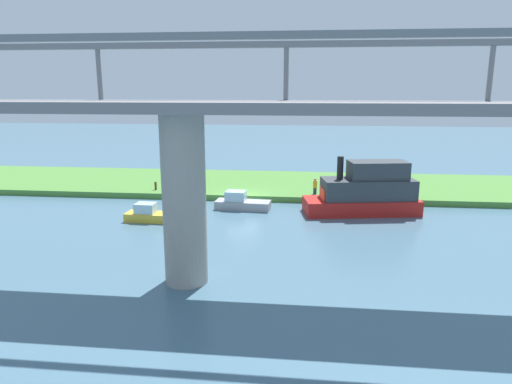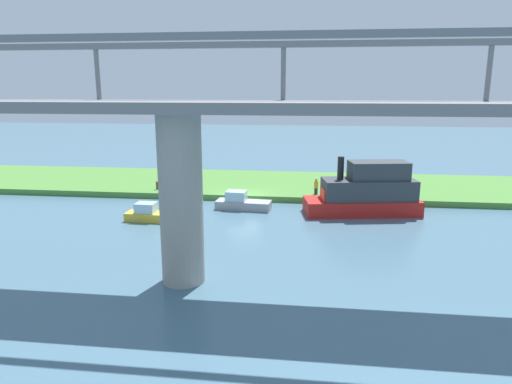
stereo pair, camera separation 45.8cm
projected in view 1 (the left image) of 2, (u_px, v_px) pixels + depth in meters
ground_plane at (243, 202)px, 38.87m from camera, size 160.00×160.00×0.00m
grassy_bank at (252, 184)px, 44.63m from camera, size 80.00×12.00×0.50m
bridge_pylon at (184, 200)px, 22.03m from camera, size 2.09×2.09×8.28m
bridge_span at (181, 101)px, 21.02m from camera, size 65.81×4.30×3.25m
person_on_bank at (315, 186)px, 39.27m from camera, size 0.47×0.47×1.39m
mooring_post at (156, 186)px, 40.99m from camera, size 0.20×0.20×0.71m
motorboat_red at (365, 192)px, 34.98m from camera, size 8.93×4.27×4.38m
skiff_small at (151, 215)px, 33.15m from camera, size 3.96×1.54×1.30m
pontoon_yellow at (241, 203)px, 36.42m from camera, size 4.40×1.85×1.43m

